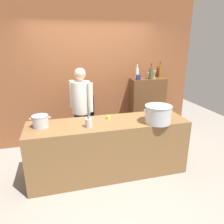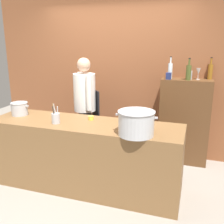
% 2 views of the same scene
% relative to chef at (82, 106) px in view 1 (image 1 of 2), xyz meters
% --- Properties ---
extents(ground_plane, '(8.00, 8.00, 0.00)m').
position_rel_chef_xyz_m(ground_plane, '(0.32, -0.76, -0.96)').
color(ground_plane, gray).
extents(brick_back_panel, '(4.40, 0.10, 3.00)m').
position_rel_chef_xyz_m(brick_back_panel, '(0.32, 0.64, 0.54)').
color(brick_back_panel, brown).
rests_on(brick_back_panel, ground_plane).
extents(prep_counter, '(2.50, 0.70, 0.90)m').
position_rel_chef_xyz_m(prep_counter, '(0.32, -0.76, -0.51)').
color(prep_counter, brown).
rests_on(prep_counter, ground_plane).
extents(bar_cabinet, '(0.76, 0.32, 1.34)m').
position_rel_chef_xyz_m(bar_cabinet, '(1.50, 0.43, -0.29)').
color(bar_cabinet, brown).
rests_on(bar_cabinet, ground_plane).
extents(chef, '(0.43, 0.45, 1.66)m').
position_rel_chef_xyz_m(chef, '(0.00, 0.00, 0.00)').
color(chef, black).
rests_on(chef, ground_plane).
extents(stockpot_large, '(0.47, 0.41, 0.27)m').
position_rel_chef_xyz_m(stockpot_large, '(1.05, -0.99, 0.07)').
color(stockpot_large, '#B7BABF').
rests_on(stockpot_large, prep_counter).
extents(stockpot_small, '(0.30, 0.23, 0.18)m').
position_rel_chef_xyz_m(stockpot_small, '(-0.68, -0.71, 0.02)').
color(stockpot_small, '#B7BABF').
rests_on(stockpot_small, prep_counter).
extents(utensil_crock, '(0.10, 0.10, 0.26)m').
position_rel_chef_xyz_m(utensil_crock, '(-0.01, -0.89, 0.01)').
color(utensil_crock, '#B7BABF').
rests_on(utensil_crock, prep_counter).
extents(butter_jar, '(0.07, 0.07, 0.05)m').
position_rel_chef_xyz_m(butter_jar, '(0.36, -0.62, -0.04)').
color(butter_jar, yellow).
rests_on(butter_jar, prep_counter).
extents(wine_bottle_amber, '(0.07, 0.07, 0.33)m').
position_rel_chef_xyz_m(wine_bottle_amber, '(1.82, 0.53, 0.50)').
color(wine_bottle_amber, '#8C5919').
rests_on(wine_bottle_amber, bar_cabinet).
extents(wine_bottle_clear, '(0.07, 0.07, 0.33)m').
position_rel_chef_xyz_m(wine_bottle_clear, '(1.24, 0.43, 0.50)').
color(wine_bottle_clear, silver).
rests_on(wine_bottle_clear, bar_cabinet).
extents(wine_bottle_olive, '(0.08, 0.08, 0.32)m').
position_rel_chef_xyz_m(wine_bottle_olive, '(1.52, 0.34, 0.50)').
color(wine_bottle_olive, '#475123').
rests_on(wine_bottle_olive, bar_cabinet).
extents(wine_glass_tall, '(0.06, 0.06, 0.17)m').
position_rel_chef_xyz_m(wine_glass_tall, '(1.65, 0.45, 0.49)').
color(wine_glass_tall, silver).
rests_on(wine_glass_tall, bar_cabinet).
extents(spice_tin_silver, '(0.08, 0.08, 0.12)m').
position_rel_chef_xyz_m(spice_tin_silver, '(1.53, 0.44, 0.44)').
color(spice_tin_silver, '#B2B2B7').
rests_on(spice_tin_silver, bar_cabinet).
extents(spice_tin_navy, '(0.08, 0.08, 0.10)m').
position_rel_chef_xyz_m(spice_tin_navy, '(1.23, 0.33, 0.43)').
color(spice_tin_navy, navy).
rests_on(spice_tin_navy, bar_cabinet).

